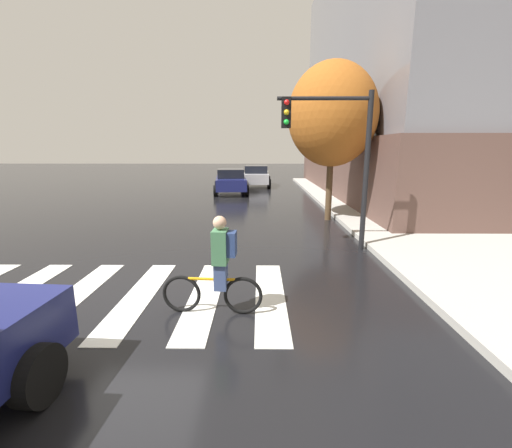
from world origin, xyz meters
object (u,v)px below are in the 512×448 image
(traffic_light_near, at_px, (336,144))
(fire_hydrant, at_px, (392,217))
(sedan_mid, at_px, (231,181))
(street_tree_near, at_px, (332,115))
(cyclist, at_px, (219,266))
(sedan_far, at_px, (256,176))

(traffic_light_near, xyz_separation_m, fire_hydrant, (2.38, 1.92, -2.33))
(sedan_mid, relative_size, street_tree_near, 0.78)
(sedan_mid, xyz_separation_m, fire_hydrant, (6.20, -10.37, -0.26))
(sedan_mid, distance_m, fire_hydrant, 12.09)
(street_tree_near, bearing_deg, sedan_mid, 118.68)
(traffic_light_near, bearing_deg, cyclist, -125.04)
(traffic_light_near, bearing_deg, sedan_mid, 107.27)
(sedan_mid, relative_size, sedan_far, 1.02)
(fire_hydrant, bearing_deg, sedan_far, 107.68)
(sedan_mid, height_order, fire_hydrant, sedan_mid)
(sedan_far, bearing_deg, fire_hydrant, -72.32)
(street_tree_near, bearing_deg, sedan_far, 103.33)
(sedan_far, distance_m, cyclist, 20.23)
(traffic_light_near, relative_size, street_tree_near, 0.71)
(cyclist, height_order, street_tree_near, street_tree_near)
(sedan_far, bearing_deg, cyclist, -91.29)
(sedan_mid, height_order, cyclist, cyclist)
(cyclist, xyz_separation_m, traffic_light_near, (2.69, 3.83, 2.02))
(fire_hydrant, xyz_separation_m, street_tree_near, (-1.69, 2.13, 3.44))
(traffic_light_near, bearing_deg, street_tree_near, 80.33)
(sedan_far, bearing_deg, street_tree_near, -76.67)
(cyclist, bearing_deg, sedan_far, 88.71)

